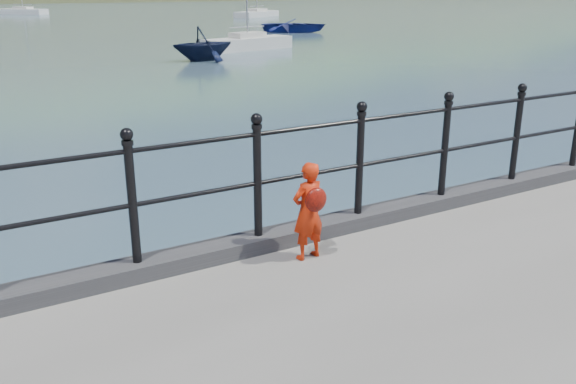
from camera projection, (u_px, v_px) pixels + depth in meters
ground at (302, 316)px, 6.69m from camera, size 600.00×600.00×0.00m
kerb at (310, 230)px, 6.23m from camera, size 60.00×0.30×0.15m
railing at (311, 159)px, 5.99m from camera, size 18.11×0.11×1.20m
far_shore at (51, 61)px, 227.69m from camera, size 830.00×200.00×156.00m
child at (309, 210)px, 5.61m from camera, size 0.37×0.32×0.94m
launch_blue at (294, 26)px, 49.25m from camera, size 6.32×6.06×1.07m
launch_navy at (203, 44)px, 29.86m from camera, size 3.33×2.94×1.66m
sailboat_far at (257, 14)px, 75.21m from camera, size 7.78×6.23×11.11m
sailboat_deep at (23, 12)px, 83.12m from camera, size 5.99×6.30×9.83m
sailboat_near at (248, 44)px, 35.27m from camera, size 5.91×2.88×7.91m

